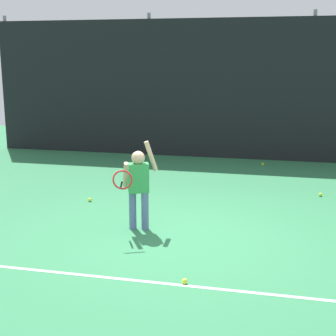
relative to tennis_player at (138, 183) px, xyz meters
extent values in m
plane|color=#2D7247|center=(0.66, -0.12, -0.73)|extent=(20.00, 20.00, 0.00)
cube|color=white|center=(0.66, -1.69, -0.72)|extent=(9.00, 0.05, 0.00)
cube|color=black|center=(0.66, 5.70, 1.02)|extent=(12.46, 0.08, 3.49)
cylinder|color=slate|center=(-5.42, 5.76, 1.09)|extent=(0.09, 0.09, 3.64)
cylinder|color=slate|center=(-1.36, 5.76, 1.09)|extent=(0.09, 0.09, 3.64)
cylinder|color=slate|center=(2.69, 5.76, 1.09)|extent=(0.09, 0.09, 3.64)
cylinder|color=slate|center=(-0.09, 0.01, -0.44)|extent=(0.11, 0.11, 0.58)
cylinder|color=slate|center=(0.10, 0.03, -0.44)|extent=(0.11, 0.11, 0.58)
cube|color=green|center=(0.00, 0.02, 0.07)|extent=(0.34, 0.27, 0.44)
sphere|color=tan|center=(0.00, 0.02, 0.38)|extent=(0.20, 0.20, 0.20)
cylinder|color=tan|center=(0.17, 0.12, 0.39)|extent=(0.22, 0.14, 0.46)
cylinder|color=tan|center=(-0.15, -0.11, 0.14)|extent=(0.18, 0.29, 0.43)
cylinder|color=black|center=(-0.17, -0.25, 0.03)|extent=(0.12, 0.23, 0.15)
torus|color=red|center=(-0.09, -0.45, 0.16)|extent=(0.33, 0.26, 0.26)
sphere|color=#CCE033|center=(-1.04, 4.79, -0.69)|extent=(0.07, 0.07, 0.07)
sphere|color=#CCE033|center=(1.65, 4.96, -0.69)|extent=(0.07, 0.07, 0.07)
sphere|color=#CCE033|center=(2.82, 2.50, -0.69)|extent=(0.07, 0.07, 0.07)
sphere|color=#CCE033|center=(-1.27, 1.22, -0.69)|extent=(0.07, 0.07, 0.07)
sphere|color=#CCE033|center=(1.04, -1.64, -0.69)|extent=(0.07, 0.07, 0.07)
camera|label=1|loc=(2.03, -6.80, 1.84)|focal=52.70mm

